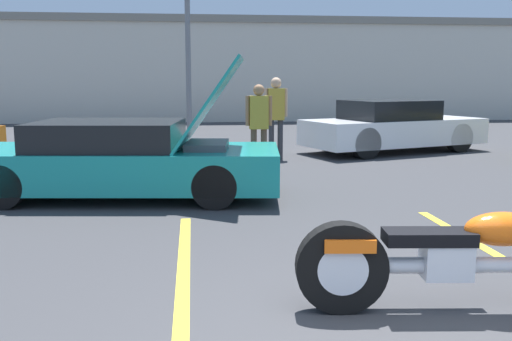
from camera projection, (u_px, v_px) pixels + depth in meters
The scene contains 8 objects.
parking_stripe_foreground at pixel (182, 298), 4.62m from camera, with size 0.12×5.41×0.01m, color yellow.
far_building at pixel (223, 67), 25.60m from camera, with size 32.00×4.20×4.40m.
light_pole at pixel (190, 5), 19.13m from camera, with size 1.21×0.28×7.70m.
motorcycle at pixel (464, 258), 4.32m from camera, with size 2.57×0.70×0.99m.
show_car_hood_open at pixel (123, 160), 8.55m from camera, with size 4.86×2.35×2.10m.
parked_car_mid_row at pixel (393, 127), 13.95m from camera, with size 4.82×3.11×1.27m.
spectator_near_motorcycle at pixel (259, 120), 11.08m from camera, with size 0.52×0.22×1.67m.
spectator_midground at pixel (276, 110), 12.60m from camera, with size 0.52×0.24×1.81m.
Camera 1 is at (-1.39, -2.90, 1.75)m, focal length 40.00 mm.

